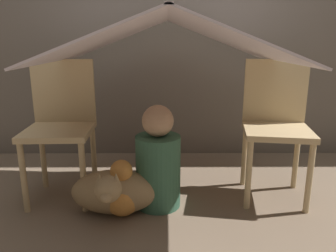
{
  "coord_description": "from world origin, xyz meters",
  "views": [
    {
      "loc": [
        -0.01,
        -1.77,
        1.01
      ],
      "look_at": [
        0.0,
        0.2,
        0.49
      ],
      "focal_mm": 35.0,
      "sensor_mm": 36.0,
      "label": 1
    }
  ],
  "objects_px": {
    "chair_right": "(276,121)",
    "person_front": "(158,163)",
    "chair_left": "(61,122)",
    "dog": "(114,192)"
  },
  "relations": [
    {
      "from": "chair_left",
      "to": "person_front",
      "type": "distance_m",
      "value": 0.68
    },
    {
      "from": "chair_right",
      "to": "person_front",
      "type": "xyz_separation_m",
      "value": [
        -0.76,
        -0.17,
        -0.22
      ]
    },
    {
      "from": "chair_left",
      "to": "chair_right",
      "type": "height_order",
      "value": "same"
    },
    {
      "from": "chair_right",
      "to": "person_front",
      "type": "height_order",
      "value": "chair_right"
    },
    {
      "from": "chair_left",
      "to": "person_front",
      "type": "xyz_separation_m",
      "value": [
        0.63,
        -0.17,
        -0.22
      ]
    },
    {
      "from": "chair_right",
      "to": "dog",
      "type": "relative_size",
      "value": 1.74
    },
    {
      "from": "chair_right",
      "to": "person_front",
      "type": "bearing_deg",
      "value": -158.43
    },
    {
      "from": "person_front",
      "to": "dog",
      "type": "bearing_deg",
      "value": -155.76
    },
    {
      "from": "chair_left",
      "to": "dog",
      "type": "bearing_deg",
      "value": -39.69
    },
    {
      "from": "chair_right",
      "to": "dog",
      "type": "xyz_separation_m",
      "value": [
        -1.01,
        -0.28,
        -0.35
      ]
    }
  ]
}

